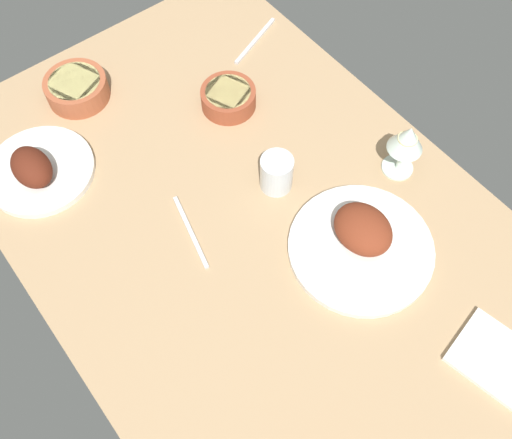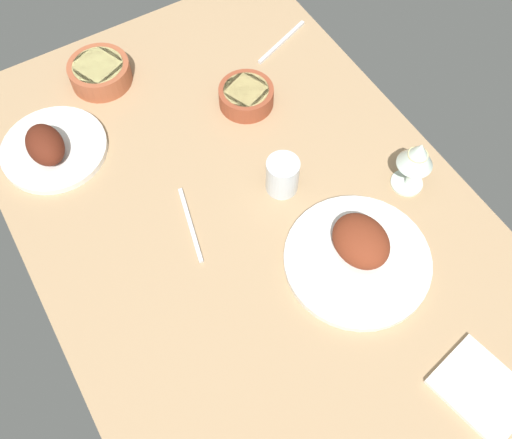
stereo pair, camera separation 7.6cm
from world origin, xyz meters
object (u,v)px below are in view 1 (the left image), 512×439
at_px(plate_near_viewer, 362,241).
at_px(bowl_potatoes, 77,88).
at_px(fork_loose, 191,232).
at_px(spoon_loose, 255,41).
at_px(plate_far_side, 37,169).
at_px(folded_napkin, 498,360).
at_px(bowl_pasta, 228,97).
at_px(wine_glass, 407,141).
at_px(water_tumbler, 277,173).

bearing_deg(plate_near_viewer, bowl_potatoes, 19.41).
relative_size(fork_loose, spoon_loose, 0.99).
bearing_deg(fork_loose, plate_far_side, 42.51).
distance_m(plate_far_side, bowl_potatoes, 0.24).
distance_m(folded_napkin, fork_loose, 0.64).
height_order(plate_far_side, folded_napkin, plate_far_side).
distance_m(plate_near_viewer, bowl_pasta, 0.47).
bearing_deg(spoon_loose, wine_glass, 70.06).
xyz_separation_m(fork_loose, spoon_loose, (0.36, -0.45, 0.00)).
bearing_deg(fork_loose, plate_near_viewer, -119.80).
bearing_deg(plate_near_viewer, bowl_pasta, -1.81).
height_order(folded_napkin, spoon_loose, folded_napkin).
bearing_deg(water_tumbler, folded_napkin, -172.39).
relative_size(folded_napkin, fork_loose, 0.87).
height_order(bowl_pasta, water_tumbler, water_tumbler).
bearing_deg(bowl_pasta, fork_loose, 130.19).
bearing_deg(bowl_potatoes, fork_loose, 179.47).
height_order(folded_napkin, fork_loose, folded_napkin).
height_order(wine_glass, fork_loose, wine_glass).
relative_size(plate_near_viewer, fork_loose, 1.63).
distance_m(bowl_pasta, fork_loose, 0.35).
distance_m(plate_far_side, spoon_loose, 0.63).
bearing_deg(folded_napkin, spoon_loose, -9.72).
bearing_deg(bowl_potatoes, plate_far_side, 128.90).
relative_size(folded_napkin, spoon_loose, 0.86).
distance_m(plate_far_side, water_tumbler, 0.52).
height_order(plate_near_viewer, wine_glass, wine_glass).
xyz_separation_m(bowl_potatoes, wine_glass, (-0.62, -0.45, 0.07)).
bearing_deg(bowl_potatoes, spoon_loose, -104.66).
bearing_deg(water_tumbler, plate_far_side, 49.31).
relative_size(plate_far_side, bowl_potatoes, 1.62).
relative_size(wine_glass, folded_napkin, 0.88).
relative_size(bowl_pasta, water_tumbler, 1.51).
relative_size(bowl_pasta, wine_glass, 0.93).
relative_size(wine_glass, spoon_loose, 0.76).
xyz_separation_m(bowl_pasta, spoon_loose, (0.13, -0.18, -0.02)).
bearing_deg(wine_glass, bowl_potatoes, 35.95).
height_order(plate_near_viewer, bowl_pasta, plate_near_viewer).
height_order(plate_near_viewer, folded_napkin, plate_near_viewer).
bearing_deg(folded_napkin, plate_far_side, 27.63).
relative_size(bowl_potatoes, folded_napkin, 0.92).
distance_m(wine_glass, fork_loose, 0.49).
height_order(plate_near_viewer, fork_loose, plate_near_viewer).
xyz_separation_m(bowl_potatoes, water_tumbler, (-0.49, -0.21, 0.01)).
xyz_separation_m(bowl_potatoes, fork_loose, (-0.47, 0.00, -0.03)).
bearing_deg(plate_near_viewer, spoon_loose, -18.04).
xyz_separation_m(wine_glass, spoon_loose, (0.51, 0.01, -0.10)).
xyz_separation_m(plate_near_viewer, water_tumbler, (0.23, 0.04, 0.02)).
xyz_separation_m(plate_far_side, fork_loose, (-0.32, -0.18, -0.02)).
height_order(plate_far_side, wine_glass, wine_glass).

